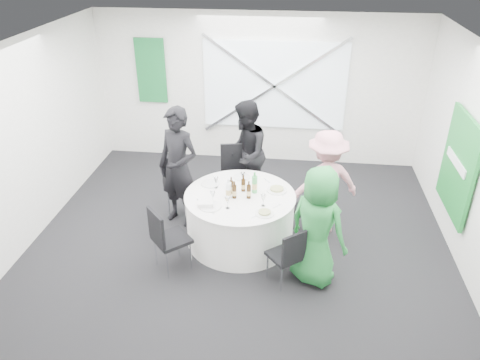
# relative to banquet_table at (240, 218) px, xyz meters

# --- Properties ---
(floor) EXTENTS (6.00, 6.00, 0.00)m
(floor) POSITION_rel_banquet_table_xyz_m (0.00, -0.20, -0.38)
(floor) COLOR black
(floor) RESTS_ON ground
(ceiling) EXTENTS (6.00, 6.00, 0.00)m
(ceiling) POSITION_rel_banquet_table_xyz_m (0.00, -0.20, 2.42)
(ceiling) COLOR white
(ceiling) RESTS_ON wall_back
(wall_back) EXTENTS (6.00, 0.00, 6.00)m
(wall_back) POSITION_rel_banquet_table_xyz_m (0.00, 2.80, 1.02)
(wall_back) COLOR silver
(wall_back) RESTS_ON floor
(wall_front) EXTENTS (6.00, 0.00, 6.00)m
(wall_front) POSITION_rel_banquet_table_xyz_m (0.00, -3.20, 1.02)
(wall_front) COLOR silver
(wall_front) RESTS_ON floor
(wall_left) EXTENTS (0.00, 6.00, 6.00)m
(wall_left) POSITION_rel_banquet_table_xyz_m (-3.00, -0.20, 1.02)
(wall_left) COLOR silver
(wall_left) RESTS_ON floor
(window_panel) EXTENTS (2.60, 0.03, 1.60)m
(window_panel) POSITION_rel_banquet_table_xyz_m (0.30, 2.76, 1.12)
(window_panel) COLOR silver
(window_panel) RESTS_ON wall_back
(window_brace_a) EXTENTS (2.63, 0.05, 1.84)m
(window_brace_a) POSITION_rel_banquet_table_xyz_m (0.30, 2.72, 1.12)
(window_brace_a) COLOR silver
(window_brace_a) RESTS_ON window_panel
(window_brace_b) EXTENTS (2.63, 0.05, 1.84)m
(window_brace_b) POSITION_rel_banquet_table_xyz_m (0.30, 2.72, 1.12)
(window_brace_b) COLOR silver
(window_brace_b) RESTS_ON window_panel
(green_banner) EXTENTS (0.55, 0.04, 1.20)m
(green_banner) POSITION_rel_banquet_table_xyz_m (-2.00, 2.75, 1.32)
(green_banner) COLOR #146833
(green_banner) RESTS_ON wall_back
(green_sign) EXTENTS (0.05, 1.20, 1.40)m
(green_sign) POSITION_rel_banquet_table_xyz_m (2.94, 0.40, 0.82)
(green_sign) COLOR #177E2C
(green_sign) RESTS_ON wall_right
(banquet_table) EXTENTS (1.56, 1.56, 0.76)m
(banquet_table) POSITION_rel_banquet_table_xyz_m (0.00, 0.00, 0.00)
(banquet_table) COLOR white
(banquet_table) RESTS_ON floor
(chair_back) EXTENTS (0.53, 0.54, 0.99)m
(chair_back) POSITION_rel_banquet_table_xyz_m (-0.22, 1.09, 0.20)
(chair_back) COLOR black
(chair_back) RESTS_ON floor
(chair_back_left) EXTENTS (0.62, 0.61, 0.98)m
(chair_back_left) POSITION_rel_banquet_table_xyz_m (-1.02, 0.63, 0.20)
(chair_back_left) COLOR black
(chair_back_left) RESTS_ON floor
(chair_back_right) EXTENTS (0.48, 0.48, 0.82)m
(chair_back_right) POSITION_rel_banquet_table_xyz_m (1.00, 0.36, 0.10)
(chair_back_right) COLOR black
(chair_back_right) RESTS_ON floor
(chair_front_right) EXTENTS (0.53, 0.53, 0.83)m
(chair_front_right) POSITION_rel_banquet_table_xyz_m (0.71, -0.88, 0.10)
(chair_front_right) COLOR black
(chair_front_right) RESTS_ON floor
(chair_front_left) EXTENTS (0.60, 0.60, 0.93)m
(chair_front_left) POSITION_rel_banquet_table_xyz_m (-0.87, -0.78, 0.17)
(chair_front_left) COLOR black
(chair_front_left) RESTS_ON floor
(person_man_back_left) EXTENTS (0.79, 0.67, 1.85)m
(person_man_back_left) POSITION_rel_banquet_table_xyz_m (-0.97, 0.41, 0.54)
(person_man_back_left) COLOR black
(person_man_back_left) RESTS_ON floor
(person_man_back) EXTENTS (0.50, 0.86, 1.73)m
(person_man_back) POSITION_rel_banquet_table_xyz_m (-0.05, 1.13, 0.49)
(person_man_back) COLOR black
(person_man_back) RESTS_ON floor
(person_woman_pink) EXTENTS (1.13, 0.81, 1.60)m
(person_woman_pink) POSITION_rel_banquet_table_xyz_m (1.19, 0.44, 0.42)
(person_woman_pink) COLOR pink
(person_woman_pink) RESTS_ON floor
(person_woman_green) EXTENTS (0.94, 0.87, 1.61)m
(person_woman_green) POSITION_rel_banquet_table_xyz_m (1.05, -0.73, 0.42)
(person_woman_green) COLOR #227E35
(person_woman_green) RESTS_ON floor
(plate_back) EXTENTS (0.25, 0.25, 0.01)m
(plate_back) POSITION_rel_banquet_table_xyz_m (-0.04, 0.52, 0.39)
(plate_back) COLOR silver
(plate_back) RESTS_ON banquet_table
(plate_back_left) EXTENTS (0.27, 0.27, 0.01)m
(plate_back_left) POSITION_rel_banquet_table_xyz_m (-0.47, 0.27, 0.39)
(plate_back_left) COLOR silver
(plate_back_left) RESTS_ON banquet_table
(plate_back_right) EXTENTS (0.29, 0.29, 0.04)m
(plate_back_right) POSITION_rel_banquet_table_xyz_m (0.50, 0.19, 0.40)
(plate_back_right) COLOR silver
(plate_back_right) RESTS_ON banquet_table
(plate_front_right) EXTENTS (0.25, 0.25, 0.04)m
(plate_front_right) POSITION_rel_banquet_table_xyz_m (0.38, -0.44, 0.40)
(plate_front_right) COLOR silver
(plate_front_right) RESTS_ON banquet_table
(plate_front_left) EXTENTS (0.30, 0.30, 0.01)m
(plate_front_left) POSITION_rel_banquet_table_xyz_m (-0.36, -0.36, 0.39)
(plate_front_left) COLOR silver
(plate_front_left) RESTS_ON banquet_table
(napkin) EXTENTS (0.21, 0.16, 0.05)m
(napkin) POSITION_rel_banquet_table_xyz_m (-0.42, -0.35, 0.42)
(napkin) COLOR white
(napkin) RESTS_ON plate_front_left
(beer_bottle_a) EXTENTS (0.06, 0.06, 0.25)m
(beer_bottle_a) POSITION_rel_banquet_table_xyz_m (-0.13, 0.05, 0.47)
(beer_bottle_a) COLOR #37200A
(beer_bottle_a) RESTS_ON banquet_table
(beer_bottle_b) EXTENTS (0.06, 0.06, 0.24)m
(beer_bottle_b) POSITION_rel_banquet_table_xyz_m (0.03, 0.12, 0.47)
(beer_bottle_b) COLOR #37200A
(beer_bottle_b) RESTS_ON banquet_table
(beer_bottle_c) EXTENTS (0.06, 0.06, 0.26)m
(beer_bottle_c) POSITION_rel_banquet_table_xyz_m (0.13, -0.06, 0.48)
(beer_bottle_c) COLOR #37200A
(beer_bottle_c) RESTS_ON banquet_table
(beer_bottle_d) EXTENTS (0.06, 0.06, 0.26)m
(beer_bottle_d) POSITION_rel_banquet_table_xyz_m (-0.07, -0.08, 0.48)
(beer_bottle_d) COLOR #37200A
(beer_bottle_d) RESTS_ON banquet_table
(green_water_bottle) EXTENTS (0.08, 0.08, 0.31)m
(green_water_bottle) POSITION_rel_banquet_table_xyz_m (0.19, 0.10, 0.50)
(green_water_bottle) COLOR #43AF58
(green_water_bottle) RESTS_ON banquet_table
(clear_water_bottle) EXTENTS (0.08, 0.08, 0.29)m
(clear_water_bottle) POSITION_rel_banquet_table_xyz_m (-0.15, -0.09, 0.49)
(clear_water_bottle) COLOR white
(clear_water_bottle) RESTS_ON banquet_table
(wine_glass_a) EXTENTS (0.07, 0.07, 0.17)m
(wine_glass_a) POSITION_rel_banquet_table_xyz_m (-0.00, 0.36, 0.50)
(wine_glass_a) COLOR white
(wine_glass_a) RESTS_ON banquet_table
(wine_glass_b) EXTENTS (0.07, 0.07, 0.17)m
(wine_glass_b) POSITION_rel_banquet_table_xyz_m (-0.36, 0.17, 0.50)
(wine_glass_b) COLOR white
(wine_glass_b) RESTS_ON banquet_table
(wine_glass_c) EXTENTS (0.07, 0.07, 0.17)m
(wine_glass_c) POSITION_rel_banquet_table_xyz_m (-0.34, -0.24, 0.50)
(wine_glass_c) COLOR white
(wine_glass_c) RESTS_ON banquet_table
(wine_glass_d) EXTENTS (0.07, 0.07, 0.17)m
(wine_glass_d) POSITION_rel_banquet_table_xyz_m (0.34, -0.24, 0.50)
(wine_glass_d) COLOR white
(wine_glass_d) RESTS_ON banquet_table
(wine_glass_e) EXTENTS (0.07, 0.07, 0.17)m
(wine_glass_e) POSITION_rel_banquet_table_xyz_m (-0.12, -0.36, 0.50)
(wine_glass_e) COLOR white
(wine_glass_e) RESTS_ON banquet_table
(fork_a) EXTENTS (0.12, 0.12, 0.01)m
(fork_a) POSITION_rel_banquet_table_xyz_m (0.27, -0.51, 0.38)
(fork_a) COLOR silver
(fork_a) RESTS_ON banquet_table
(knife_a) EXTENTS (0.11, 0.12, 0.01)m
(knife_a) POSITION_rel_banquet_table_xyz_m (0.53, -0.23, 0.38)
(knife_a) COLOR silver
(knife_a) RESTS_ON banquet_table
(fork_b) EXTENTS (0.08, 0.14, 0.01)m
(fork_b) POSITION_rel_banquet_table_xyz_m (0.57, 0.11, 0.38)
(fork_b) COLOR silver
(fork_b) RESTS_ON banquet_table
(knife_b) EXTENTS (0.10, 0.13, 0.01)m
(knife_b) POSITION_rel_banquet_table_xyz_m (0.35, 0.46, 0.38)
(knife_b) COLOR silver
(knife_b) RESTS_ON banquet_table
(fork_c) EXTENTS (0.11, 0.12, 0.01)m
(fork_c) POSITION_rel_banquet_table_xyz_m (-0.52, -0.25, 0.38)
(fork_c) COLOR silver
(fork_c) RESTS_ON banquet_table
(knife_c) EXTENTS (0.11, 0.13, 0.01)m
(knife_c) POSITION_rel_banquet_table_xyz_m (-0.32, -0.48, 0.38)
(knife_c) COLOR silver
(knife_c) RESTS_ON banquet_table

